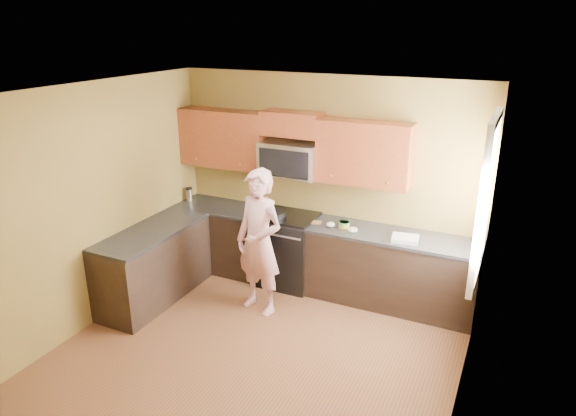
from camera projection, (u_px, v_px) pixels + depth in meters
The scene contains 25 objects.
floor at pixel (252, 358), 5.38m from camera, with size 4.00×4.00×0.00m, color brown.
ceiling at pixel (245, 94), 4.47m from camera, with size 4.00×4.00×0.00m, color white.
wall_back at pixel (325, 182), 6.63m from camera, with size 4.00×4.00×0.00m, color olive.
wall_front at pixel (92, 353), 3.22m from camera, with size 4.00×4.00×0.00m, color olive.
wall_left at pixel (90, 208), 5.72m from camera, with size 4.00×4.00×0.00m, color olive.
wall_right at pixel (469, 280), 4.13m from camera, with size 4.00×4.00×0.00m, color olive.
cabinet_back_run at pixel (315, 256), 6.68m from camera, with size 4.00×0.60×0.88m, color black.
cabinet_left_run at pixel (154, 266), 6.42m from camera, with size 0.60×1.60×0.88m, color black.
countertop_back at pixel (316, 223), 6.52m from camera, with size 4.00×0.62×0.04m, color black.
countertop_left at pixel (152, 231), 6.26m from camera, with size 0.62×1.60×0.04m, color black.
stove at pixel (286, 249), 6.81m from camera, with size 0.76×0.65×0.95m, color black, non-canonical shape.
microwave at pixel (290, 175), 6.58m from camera, with size 0.76×0.40×0.42m, color silver, non-canonical shape.
upper_cab_left at pixel (225, 166), 7.01m from camera, with size 1.22×0.33×0.75m, color brown, non-canonical shape.
upper_cab_right at pixel (363, 184), 6.24m from camera, with size 1.12×0.33×0.75m, color brown, non-canonical shape.
upper_cab_over_mw at pixel (292, 124), 6.39m from camera, with size 0.76×0.33×0.30m, color brown.
window at pixel (486, 200), 5.05m from camera, with size 0.06×1.06×1.66m, color white, non-canonical shape.
woman at pixel (259, 242), 6.02m from camera, with size 0.64×0.42×1.75m, color pink.
frying_pan at pixel (275, 216), 6.62m from camera, with size 0.29×0.50×0.07m, color black, non-canonical shape.
butter_tub at pixel (344, 227), 6.33m from camera, with size 0.13×0.13×0.09m, color yellow, non-canonical shape.
toast_slice at pixel (317, 222), 6.47m from camera, with size 0.11×0.11×0.01m, color #B27F47.
napkin_a at pixel (331, 225), 6.34m from camera, with size 0.11×0.12×0.06m, color silver.
napkin_b at pixel (353, 230), 6.17m from camera, with size 0.12×0.13×0.07m, color silver.
dish_towel at pixel (405, 239), 5.94m from camera, with size 0.30×0.24×0.05m, color white.
travel_mug at pixel (190, 201), 7.26m from camera, with size 0.09×0.09×0.19m, color silver, non-canonical shape.
glass_c at pixel (256, 207), 6.85m from camera, with size 0.07×0.07×0.12m, color silver.
Camera 1 is at (2.26, -3.95, 3.30)m, focal length 32.41 mm.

